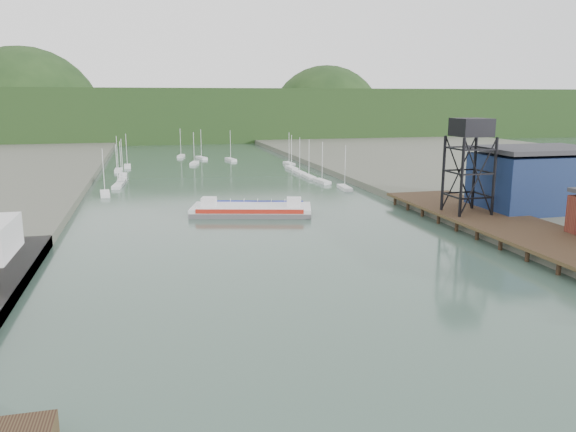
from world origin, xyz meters
name	(u,v)px	position (x,y,z in m)	size (l,w,h in m)	color
east_pier	(524,230)	(37.00, 45.00, 1.90)	(14.00, 70.00, 2.45)	black
lift_tower	(471,133)	(35.00, 58.00, 15.65)	(6.50, 6.50, 16.00)	black
blue_shed	(536,180)	(50.00, 60.00, 7.06)	(20.50, 14.50, 11.30)	#0D193C
marina_sailboats	(211,171)	(0.08, 138.46, 0.35)	(57.71, 92.65, 0.90)	silver
distant_hills	(172,118)	(-3.98, 301.35, 10.38)	(500.00, 120.00, 80.00)	black
chain_ferry	(251,210)	(0.69, 75.47, 0.92)	(23.71, 14.22, 3.19)	#535255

